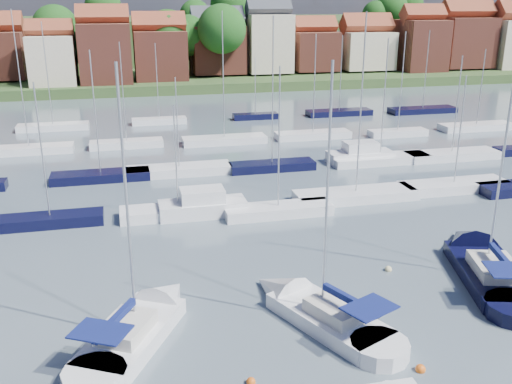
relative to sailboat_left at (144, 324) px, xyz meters
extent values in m
plane|color=#4F5E6B|center=(10.80, 36.12, -0.36)|extent=(260.00, 260.00, 0.00)
cube|color=silver|center=(-0.63, -1.14, -0.11)|extent=(6.02, 7.64, 1.20)
cone|color=silver|center=(1.52, 2.74, -0.11)|extent=(4.26, 4.45, 2.96)
cylinder|color=silver|center=(-2.35, -4.25, -0.11)|extent=(4.02, 4.02, 1.20)
cube|color=beige|center=(-0.87, -1.57, 0.84)|extent=(3.24, 3.59, 0.70)
cylinder|color=#B2B2B7|center=(-0.39, -0.71, 7.06)|extent=(0.14, 0.14, 13.14)
cylinder|color=#B2B2B7|center=(-1.35, -2.44, 1.69)|extent=(2.00, 3.50, 0.10)
cube|color=navy|center=(-1.35, -2.44, 1.84)|extent=(2.08, 3.42, 0.35)
cube|color=navy|center=(-1.97, -3.56, 1.99)|extent=(3.06, 2.77, 0.08)
cube|color=silver|center=(9.63, -1.88, -0.11)|extent=(5.56, 7.64, 1.20)
cone|color=silver|center=(7.84, 2.14, -0.11)|extent=(4.08, 4.33, 2.94)
cylinder|color=silver|center=(11.07, -5.11, -0.11)|extent=(3.88, 3.88, 1.20)
cube|color=beige|center=(9.83, -2.33, 0.84)|extent=(3.08, 3.52, 0.70)
cylinder|color=#B2B2B7|center=(9.43, -1.44, 7.03)|extent=(0.14, 0.14, 13.06)
cylinder|color=#B2B2B7|center=(10.23, -3.23, 1.69)|extent=(1.69, 3.62, 0.10)
cube|color=navy|center=(10.23, -3.23, 1.84)|extent=(1.79, 3.52, 0.35)
cube|color=navy|center=(10.75, -4.39, 1.99)|extent=(3.00, 2.63, 0.08)
cube|color=black|center=(21.20, 0.71, -0.11)|extent=(5.72, 9.10, 1.20)
cone|color=black|center=(22.66, 5.79, -0.11)|extent=(4.52, 4.92, 3.52)
cube|color=beige|center=(21.04, 0.14, 0.84)|extent=(3.34, 4.07, 0.70)
cylinder|color=#B2B2B7|center=(21.37, 1.27, 8.50)|extent=(0.14, 0.14, 16.02)
cylinder|color=#B2B2B7|center=(20.72, -0.99, 1.69)|extent=(1.39, 4.54, 0.10)
cube|color=navy|center=(20.72, -0.99, 1.84)|extent=(1.52, 4.37, 0.35)
sphere|color=#D85914|center=(4.51, -5.70, -0.36)|extent=(0.43, 0.43, 0.43)
sphere|color=#D85914|center=(12.48, -6.63, -0.36)|extent=(0.49, 0.49, 0.49)
sphere|color=beige|center=(15.67, 3.39, -0.36)|extent=(0.46, 0.46, 0.46)
cube|color=black|center=(-6.31, 16.66, -0.01)|extent=(8.01, 2.24, 1.00)
cylinder|color=#B2B2B7|center=(-6.31, 16.66, 5.57)|extent=(0.12, 0.12, 10.16)
cube|color=silver|center=(3.53, 16.32, -0.01)|extent=(9.22, 2.58, 1.00)
cylinder|color=#B2B2B7|center=(3.53, 16.32, 4.58)|extent=(0.12, 0.12, 8.18)
cube|color=silver|center=(11.43, 14.73, -0.01)|extent=(8.78, 2.46, 1.00)
cylinder|color=#B2B2B7|center=(11.43, 14.73, 6.02)|extent=(0.12, 0.12, 11.06)
cube|color=silver|center=(19.03, 16.79, -0.01)|extent=(10.79, 3.02, 1.00)
cylinder|color=#B2B2B7|center=(19.03, 16.79, 7.93)|extent=(0.12, 0.12, 14.87)
cube|color=silver|center=(28.78, 17.15, -0.01)|extent=(10.13, 2.84, 1.00)
cylinder|color=#B2B2B7|center=(28.78, 17.15, 5.29)|extent=(0.12, 0.12, 9.59)
cube|color=silver|center=(5.49, 16.12, 0.14)|extent=(7.00, 2.60, 1.40)
cube|color=silver|center=(5.49, 16.12, 1.24)|extent=(3.50, 2.20, 1.30)
cube|color=black|center=(-2.76, 27.76, -0.01)|extent=(9.30, 2.60, 1.00)
cylinder|color=#B2B2B7|center=(-2.76, 27.76, 6.23)|extent=(0.12, 0.12, 11.48)
cube|color=silver|center=(4.86, 28.13, -0.01)|extent=(10.40, 2.91, 1.00)
cylinder|color=#B2B2B7|center=(4.86, 28.13, 4.88)|extent=(0.12, 0.12, 8.77)
cube|color=black|center=(14.28, 27.40, -0.01)|extent=(8.80, 2.46, 1.00)
cylinder|color=#B2B2B7|center=(14.28, 27.40, 7.66)|extent=(0.12, 0.12, 14.33)
cube|color=silver|center=(26.19, 27.29, -0.01)|extent=(10.73, 3.00, 1.00)
cylinder|color=#B2B2B7|center=(26.19, 27.29, 6.57)|extent=(0.12, 0.12, 12.14)
cube|color=silver|center=(34.62, 27.09, -0.01)|extent=(10.48, 2.93, 1.00)
cylinder|color=#B2B2B7|center=(34.62, 27.09, 5.63)|extent=(0.12, 0.12, 10.28)
cube|color=silver|center=(24.26, 28.12, 0.14)|extent=(7.00, 2.60, 1.40)
cube|color=silver|center=(24.26, 28.12, 1.24)|extent=(3.50, 2.20, 1.30)
cube|color=silver|center=(-10.92, 40.33, -0.01)|extent=(9.71, 2.72, 1.00)
cylinder|color=#B2B2B7|center=(-10.92, 40.33, 7.94)|extent=(0.12, 0.12, 14.88)
cube|color=silver|center=(-0.04, 40.63, -0.01)|extent=(8.49, 2.38, 1.00)
cylinder|color=#B2B2B7|center=(-0.04, 40.63, 6.15)|extent=(0.12, 0.12, 11.31)
cube|color=silver|center=(11.59, 39.90, -0.01)|extent=(10.16, 2.85, 1.00)
cylinder|color=#B2B2B7|center=(11.59, 39.90, 7.79)|extent=(0.12, 0.12, 14.59)
cube|color=silver|center=(22.97, 40.02, -0.01)|extent=(9.53, 2.67, 1.00)
cylinder|color=#B2B2B7|center=(22.97, 40.02, 6.45)|extent=(0.12, 0.12, 11.91)
cube|color=silver|center=(33.95, 38.63, -0.01)|extent=(7.62, 2.13, 1.00)
cylinder|color=#B2B2B7|center=(33.95, 38.63, 6.56)|extent=(0.12, 0.12, 12.13)
cube|color=silver|center=(46.02, 39.71, -0.01)|extent=(10.17, 2.85, 1.00)
cylinder|color=#B2B2B7|center=(46.02, 39.71, 5.36)|extent=(0.12, 0.12, 9.73)
cube|color=silver|center=(-9.46, 52.68, -0.01)|extent=(9.24, 2.59, 1.00)
cylinder|color=#B2B2B7|center=(-9.46, 52.68, 7.08)|extent=(0.12, 0.12, 13.17)
cube|color=silver|center=(4.71, 53.42, -0.01)|extent=(7.57, 2.12, 1.00)
cylinder|color=#B2B2B7|center=(4.71, 53.42, 5.61)|extent=(0.12, 0.12, 10.24)
cube|color=black|center=(18.68, 53.59, -0.01)|extent=(6.58, 1.84, 1.00)
cylinder|color=#B2B2B7|center=(18.68, 53.59, 4.50)|extent=(0.12, 0.12, 8.01)
cube|color=black|center=(31.73, 53.53, -0.01)|extent=(9.92, 2.78, 1.00)
cylinder|color=#B2B2B7|center=(31.73, 53.53, 5.95)|extent=(0.12, 0.12, 10.92)
cube|color=black|center=(45.08, 52.49, -0.01)|extent=(10.55, 2.95, 1.00)
cylinder|color=#B2B2B7|center=(45.08, 52.49, 6.25)|extent=(0.12, 0.12, 11.51)
cube|color=#3C5028|center=(10.80, 113.12, -0.06)|extent=(200.00, 70.00, 3.00)
cube|color=#3C5028|center=(10.80, 138.12, 4.64)|extent=(200.00, 60.00, 14.00)
cube|color=beige|center=(-11.95, 85.13, 5.72)|extent=(8.09, 8.80, 8.96)
cube|color=brown|center=(-11.95, 85.13, 11.20)|extent=(8.25, 4.00, 4.00)
cube|color=brown|center=(-2.55, 86.06, 6.73)|extent=(9.36, 10.17, 10.97)
cube|color=brown|center=(-2.55, 86.06, 13.36)|extent=(9.54, 4.63, 4.63)
cube|color=brown|center=(7.75, 87.77, 5.96)|extent=(9.90, 8.56, 9.42)
cube|color=brown|center=(7.75, 87.77, 11.88)|extent=(10.10, 4.90, 4.90)
cube|color=brown|center=(19.89, 92.77, 6.59)|extent=(10.59, 8.93, 9.49)
cube|color=#383A42|center=(19.89, 92.77, 12.63)|extent=(10.80, 5.24, 5.24)
cube|color=beige|center=(30.50, 91.92, 7.67)|extent=(9.01, 8.61, 11.65)
cube|color=#383A42|center=(30.50, 91.92, 14.60)|extent=(9.19, 4.46, 4.46)
cube|color=brown|center=(40.97, 93.12, 5.85)|extent=(9.10, 9.34, 8.00)
cube|color=brown|center=(40.97, 93.12, 10.96)|extent=(9.28, 4.50, 4.50)
cube|color=beige|center=(52.75, 92.71, 5.78)|extent=(10.86, 9.59, 7.88)
cube|color=brown|center=(52.75, 92.71, 11.05)|extent=(11.07, 5.37, 5.37)
cube|color=brown|center=(64.55, 90.04, 6.73)|extent=(9.18, 9.96, 10.97)
cube|color=brown|center=(64.55, 90.04, 13.34)|extent=(9.36, 4.54, 4.54)
cube|color=brown|center=(75.97, 91.33, 7.23)|extent=(11.39, 9.67, 10.76)
cube|color=brown|center=(75.97, 91.33, 14.00)|extent=(11.62, 5.64, 5.64)
cylinder|color=#382619|center=(67.57, 111.63, 8.16)|extent=(0.50, 0.50, 4.47)
sphere|color=#1E561B|center=(67.57, 111.63, 14.23)|extent=(8.18, 8.18, 8.18)
cylinder|color=#382619|center=(14.26, 92.05, 3.47)|extent=(0.50, 0.50, 4.46)
sphere|color=#1E561B|center=(14.26, 92.05, 9.52)|extent=(8.15, 8.15, 8.15)
cylinder|color=#382619|center=(26.02, 109.80, 8.22)|extent=(0.50, 0.50, 5.15)
sphere|color=#1E561B|center=(26.02, 109.80, 15.21)|extent=(9.41, 9.41, 9.41)
cylinder|color=#382619|center=(-2.75, 112.44, 8.32)|extent=(0.50, 0.50, 4.56)
sphere|color=#1E561B|center=(-2.75, 112.44, 14.51)|extent=(8.34, 8.34, 8.34)
cylinder|color=#382619|center=(-12.44, 101.37, 3.82)|extent=(0.50, 0.50, 5.15)
sphere|color=#1E561B|center=(-12.44, 101.37, 10.81)|extent=(9.42, 9.42, 9.42)
cylinder|color=#382619|center=(24.55, 100.83, 3.13)|extent=(0.50, 0.50, 3.77)
sphere|color=#1E561B|center=(24.55, 100.83, 8.24)|extent=(6.89, 6.89, 6.89)
cylinder|color=#382619|center=(19.84, 87.06, 3.85)|extent=(0.50, 0.50, 5.21)
sphere|color=#1E561B|center=(19.84, 87.06, 10.93)|extent=(9.53, 9.53, 9.53)
cylinder|color=#382619|center=(72.73, 97.74, 2.73)|extent=(0.50, 0.50, 2.97)
sphere|color=#1E561B|center=(72.73, 97.74, 6.77)|extent=(5.44, 5.44, 5.44)
cylinder|color=#382619|center=(9.65, 89.87, 3.67)|extent=(0.50, 0.50, 4.84)
sphere|color=#1E561B|center=(9.65, 89.87, 10.24)|extent=(8.85, 8.85, 8.85)
cylinder|color=#382619|center=(63.48, 111.84, 7.81)|extent=(0.50, 0.50, 3.72)
sphere|color=#1E561B|center=(63.48, 111.84, 12.86)|extent=(6.80, 6.80, 6.80)
cylinder|color=#382619|center=(64.85, 90.25, 3.27)|extent=(0.50, 0.50, 4.05)
sphere|color=#1E561B|center=(64.85, 90.25, 8.76)|extent=(7.40, 7.40, 7.40)
cylinder|color=#382619|center=(17.63, 109.41, 7.55)|extent=(0.50, 0.50, 3.93)
sphere|color=#1E561B|center=(17.63, 109.41, 12.89)|extent=(7.19, 7.19, 7.19)
cylinder|color=#382619|center=(41.45, 96.29, 3.16)|extent=(0.50, 0.50, 3.82)
sphere|color=#1E561B|center=(41.45, 96.29, 8.35)|extent=(6.99, 6.99, 6.99)
cylinder|color=#382619|center=(-6.65, 89.25, 2.99)|extent=(0.50, 0.50, 3.48)
sphere|color=#1E561B|center=(-6.65, 89.25, 7.71)|extent=(6.37, 6.37, 6.37)
cylinder|color=#382619|center=(68.31, 98.93, 2.74)|extent=(0.50, 0.50, 2.99)
sphere|color=#1E561B|center=(68.31, 98.93, 6.79)|extent=(5.46, 5.46, 5.46)
cylinder|color=#382619|center=(14.40, 95.16, 2.87)|extent=(0.50, 0.50, 3.25)
sphere|color=#1E561B|center=(14.40, 95.16, 7.28)|extent=(5.94, 5.94, 5.94)
cylinder|color=#382619|center=(7.74, 96.86, 2.74)|extent=(0.50, 0.50, 2.98)
sphere|color=#1E561B|center=(7.74, 96.86, 6.79)|extent=(5.46, 5.46, 5.46)
cylinder|color=#382619|center=(75.46, 117.87, 9.00)|extent=(0.50, 0.50, 4.29)
sphere|color=#1E561B|center=(75.46, 117.87, 14.82)|extent=(7.84, 7.84, 7.84)
camera|label=1|loc=(-0.28, -26.94, 16.18)|focal=40.00mm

